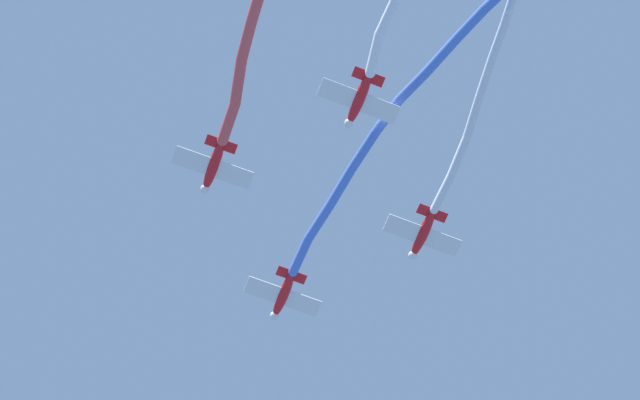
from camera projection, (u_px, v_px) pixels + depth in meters
name	position (u px, v px, depth m)	size (l,w,h in m)	color
airplane_lead	(283.00, 295.00, 85.97)	(6.29, 4.86, 1.57)	red
smoke_trail_lead	(391.00, 124.00, 81.47)	(17.94, 23.40, 1.83)	#4C75DB
airplane_left_wing	(213.00, 167.00, 81.71)	(6.30, 4.87, 1.57)	red
airplane_right_wing	(423.00, 234.00, 84.43)	(6.29, 4.86, 1.57)	red
smoke_trail_right_wing	(503.00, 21.00, 79.67)	(10.19, 29.98, 3.20)	white
airplane_slot	(359.00, 100.00, 80.07)	(6.29, 4.86, 1.57)	red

